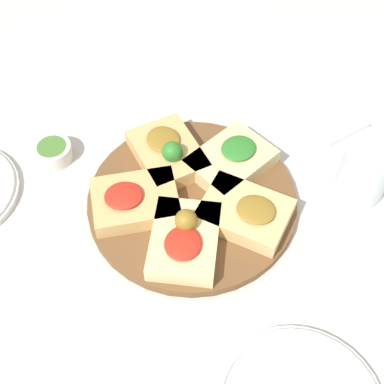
{
  "coord_description": "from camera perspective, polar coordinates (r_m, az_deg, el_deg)",
  "views": [
    {
      "loc": [
        -0.35,
        0.35,
        0.7
      ],
      "look_at": [
        0.0,
        0.0,
        0.03
      ],
      "focal_mm": 50.0,
      "sensor_mm": 36.0,
      "label": 1
    }
  ],
  "objects": [
    {
      "name": "dipping_bowl",
      "position": [
        0.93,
        -14.6,
        4.19
      ],
      "size": [
        0.06,
        0.06,
        0.03
      ],
      "color": "silver",
      "rests_on": "ground_plane"
    },
    {
      "name": "water_glass",
      "position": [
        0.88,
        17.9,
        1.98
      ],
      "size": [
        0.08,
        0.08,
        0.09
      ],
      "primitive_type": "cylinder",
      "color": "silver",
      "rests_on": "ground_plane"
    },
    {
      "name": "focaccia_slice_3",
      "position": [
        0.88,
        -2.6,
        4.27
      ],
      "size": [
        0.15,
        0.13,
        0.06
      ],
      "color": "tan",
      "rests_on": "serving_board"
    },
    {
      "name": "serving_board",
      "position": [
        0.85,
        -0.0,
        -0.89
      ],
      "size": [
        0.33,
        0.33,
        0.02
      ],
      "primitive_type": "cylinder",
      "color": "brown",
      "rests_on": "ground_plane"
    },
    {
      "name": "focaccia_slice_4",
      "position": [
        0.83,
        -6.17,
        -0.93
      ],
      "size": [
        0.15,
        0.16,
        0.04
      ],
      "color": "tan",
      "rests_on": "serving_board"
    },
    {
      "name": "napkin_stack",
      "position": [
        1.01,
        14.4,
        7.83
      ],
      "size": [
        0.13,
        0.12,
        0.01
      ],
      "primitive_type": "cube",
      "rotation": [
        0.0,
        0.0,
        -0.23
      ],
      "color": "white",
      "rests_on": "ground_plane"
    },
    {
      "name": "ground_plane",
      "position": [
        0.86,
        -0.0,
        -1.21
      ],
      "size": [
        3.0,
        3.0,
        0.0
      ],
      "primitive_type": "plane",
      "color": "beige"
    },
    {
      "name": "focaccia_slice_2",
      "position": [
        0.87,
        4.34,
        3.32
      ],
      "size": [
        0.1,
        0.13,
        0.04
      ],
      "color": "#E5C689",
      "rests_on": "serving_board"
    },
    {
      "name": "focaccia_slice_1",
      "position": [
        0.81,
        5.74,
        -2.19
      ],
      "size": [
        0.15,
        0.13,
        0.04
      ],
      "color": "#DBB775",
      "rests_on": "serving_board"
    },
    {
      "name": "focaccia_slice_0",
      "position": [
        0.78,
        -0.8,
        -5.02
      ],
      "size": [
        0.16,
        0.16,
        0.06
      ],
      "color": "#E5C689",
      "rests_on": "serving_board"
    }
  ]
}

